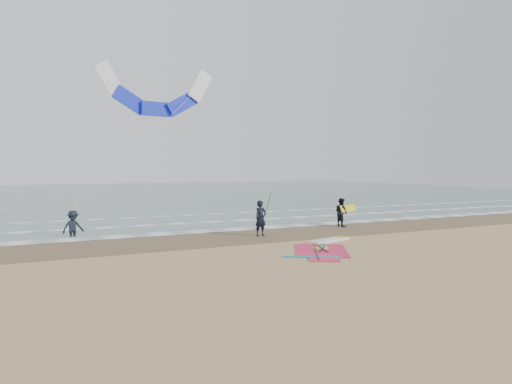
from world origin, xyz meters
name	(u,v)px	position (x,y,z in m)	size (l,w,h in m)	color
ground	(322,256)	(0.00, 0.00, 0.00)	(120.00, 120.00, 0.00)	tan
sea_water	(118,193)	(0.00, 48.00, 0.01)	(120.00, 80.00, 0.02)	#47605E
wet_sand_band	(254,235)	(0.00, 6.00, 0.00)	(120.00, 5.00, 0.01)	brown
foam_waterline	(221,225)	(0.00, 10.44, 0.03)	(120.00, 9.15, 0.02)	white
windsurf_rig	(325,247)	(1.05, 1.38, 0.03)	(4.94, 4.68, 0.12)	white
person_standing	(261,218)	(0.19, 5.62, 0.87)	(0.64, 0.42, 1.74)	black
person_walking	(341,212)	(5.91, 6.85, 0.81)	(0.79, 0.62, 1.63)	black
person_wading	(73,220)	(-8.12, 9.32, 0.81)	(1.05, 0.60, 1.63)	black
held_pole	(266,210)	(0.49, 5.62, 1.28)	(0.17, 0.86, 1.82)	black
carried_kiteboard	(348,208)	(6.31, 6.75, 1.03)	(1.30, 0.51, 0.39)	yellow
surf_kite	(157,96)	(-3.33, 12.03, 7.48)	(8.26, 2.91, 8.18)	white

